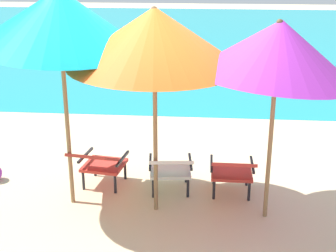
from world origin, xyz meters
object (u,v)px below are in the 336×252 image
object	(u,v)px
lounge_chair_left	(99,162)
lounge_chair_center	(171,167)
beach_umbrella_left	(59,18)
beach_umbrella_center	(154,37)
lounge_chair_right	(232,169)
beach_umbrella_right	(278,49)
swim_buoy	(259,68)

from	to	relation	value
lounge_chair_left	lounge_chair_center	bearing A→B (deg)	-4.92
beach_umbrella_left	lounge_chair_center	bearing A→B (deg)	12.51
beach_umbrella_left	beach_umbrella_center	bearing A→B (deg)	-4.67
lounge_chair_right	beach_umbrella_right	size ratio (longest dim) A/B	0.36
swim_buoy	beach_umbrella_right	world-z (taller)	beach_umbrella_right
lounge_chair_left	beach_umbrella_right	world-z (taller)	beach_umbrella_right
lounge_chair_left	lounge_chair_center	xyz separation A→B (m)	(0.93, -0.08, 0.00)
beach_umbrella_left	beach_umbrella_center	world-z (taller)	beach_umbrella_left
swim_buoy	lounge_chair_left	xyz separation A→B (m)	(-2.68, -6.85, 0.31)
lounge_chair_left	lounge_chair_right	size ratio (longest dim) A/B	1.07
lounge_chair_right	beach_umbrella_center	world-z (taller)	beach_umbrella_center
lounge_chair_center	beach_umbrella_center	distance (m)	1.74
beach_umbrella_right	lounge_chair_left	bearing A→B (deg)	166.96
lounge_chair_center	lounge_chair_right	world-z (taller)	same
swim_buoy	lounge_chair_center	size ratio (longest dim) A/B	1.73
swim_buoy	beach_umbrella_left	world-z (taller)	beach_umbrella_left
swim_buoy	beach_umbrella_center	distance (m)	7.79
lounge_chair_center	beach_umbrella_center	world-z (taller)	beach_umbrella_center
swim_buoy	beach_umbrella_left	size ratio (longest dim) A/B	0.60
lounge_chair_right	lounge_chair_center	bearing A→B (deg)	179.85
lounge_chair_left	beach_umbrella_right	size ratio (longest dim) A/B	0.39
lounge_chair_left	beach_umbrella_center	world-z (taller)	beach_umbrella_center
lounge_chair_left	lounge_chair_right	world-z (taller)	same
lounge_chair_left	beach_umbrella_center	size ratio (longest dim) A/B	0.36
lounge_chair_right	beach_umbrella_center	xyz separation A→B (m)	(-0.92, -0.35, 1.69)
beach_umbrella_left	beach_umbrella_right	xyz separation A→B (m)	(2.36, -0.14, -0.28)
swim_buoy	beach_umbrella_left	xyz separation A→B (m)	(-2.95, -7.20, 2.18)
beach_umbrella_left	beach_umbrella_center	distance (m)	1.08
beach_umbrella_center	beach_umbrella_right	xyz separation A→B (m)	(1.31, -0.05, -0.10)
lounge_chair_right	lounge_chair_left	bearing A→B (deg)	177.23
lounge_chair_center	beach_umbrella_left	xyz separation A→B (m)	(-1.21, -0.27, 1.87)
lounge_chair_center	beach_umbrella_right	world-z (taller)	beach_umbrella_right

